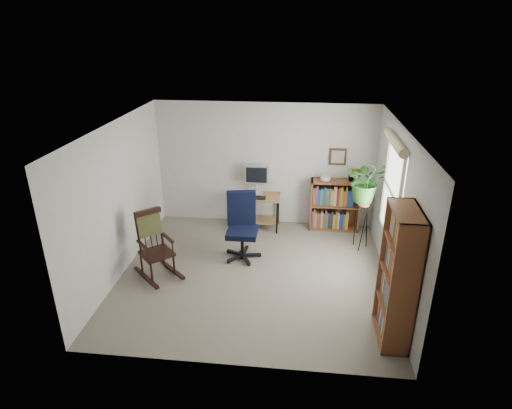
# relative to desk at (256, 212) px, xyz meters

# --- Properties ---
(floor) EXTENTS (4.20, 4.00, 0.00)m
(floor) POSITION_rel_desk_xyz_m (0.15, -1.70, -0.33)
(floor) COLOR slate
(floor) RESTS_ON ground
(ceiling) EXTENTS (4.20, 4.00, 0.00)m
(ceiling) POSITION_rel_desk_xyz_m (0.15, -1.70, 2.07)
(ceiling) COLOR silver
(ceiling) RESTS_ON ground
(wall_back) EXTENTS (4.20, 0.00, 2.40)m
(wall_back) POSITION_rel_desk_xyz_m (0.15, 0.30, 0.87)
(wall_back) COLOR #B8B9B4
(wall_back) RESTS_ON ground
(wall_front) EXTENTS (4.20, 0.00, 2.40)m
(wall_front) POSITION_rel_desk_xyz_m (0.15, -3.70, 0.87)
(wall_front) COLOR #B8B9B4
(wall_front) RESTS_ON ground
(wall_left) EXTENTS (0.00, 4.00, 2.40)m
(wall_left) POSITION_rel_desk_xyz_m (-1.95, -1.70, 0.87)
(wall_left) COLOR #B8B9B4
(wall_left) RESTS_ON ground
(wall_right) EXTENTS (0.00, 4.00, 2.40)m
(wall_right) POSITION_rel_desk_xyz_m (2.25, -1.70, 0.87)
(wall_right) COLOR #B8B9B4
(wall_right) RESTS_ON ground
(window) EXTENTS (0.12, 1.20, 1.50)m
(window) POSITION_rel_desk_xyz_m (2.21, -1.40, 1.07)
(window) COLOR white
(window) RESTS_ON wall_right
(desk) EXTENTS (0.93, 0.51, 0.67)m
(desk) POSITION_rel_desk_xyz_m (0.00, 0.00, 0.00)
(desk) COLOR olive
(desk) RESTS_ON floor
(monitor) EXTENTS (0.46, 0.16, 0.56)m
(monitor) POSITION_rel_desk_xyz_m (0.00, 0.14, 0.61)
(monitor) COLOR silver
(monitor) RESTS_ON desk
(keyboard) EXTENTS (0.40, 0.15, 0.02)m
(keyboard) POSITION_rel_desk_xyz_m (0.00, -0.12, 0.35)
(keyboard) COLOR black
(keyboard) RESTS_ON desk
(office_chair) EXTENTS (0.74, 0.74, 1.16)m
(office_chair) POSITION_rel_desk_xyz_m (-0.10, -1.20, 0.25)
(office_chair) COLOR black
(office_chair) RESTS_ON floor
(rocking_chair) EXTENTS (1.06, 1.08, 1.10)m
(rocking_chair) POSITION_rel_desk_xyz_m (-1.36, -1.90, 0.21)
(rocking_chair) COLOR black
(rocking_chair) RESTS_ON floor
(low_bookshelf) EXTENTS (0.94, 0.31, 0.99)m
(low_bookshelf) POSITION_rel_desk_xyz_m (1.52, 0.12, 0.16)
(low_bookshelf) COLOR brown
(low_bookshelf) RESTS_ON floor
(tall_bookshelf) EXTENTS (0.33, 0.78, 1.78)m
(tall_bookshelf) POSITION_rel_desk_xyz_m (2.07, -2.96, 0.56)
(tall_bookshelf) COLOR brown
(tall_bookshelf) RESTS_ON floor
(plant_stand) EXTENTS (0.29, 0.29, 0.97)m
(plant_stand) POSITION_rel_desk_xyz_m (1.95, -0.61, 0.15)
(plant_stand) COLOR black
(plant_stand) RESTS_ON floor
(spider_plant) EXTENTS (1.69, 1.88, 1.46)m
(spider_plant) POSITION_rel_desk_xyz_m (1.95, -0.61, 1.29)
(spider_plant) COLOR #2A6523
(spider_plant) RESTS_ON plant_stand
(potted_plant_small) EXTENTS (0.13, 0.24, 0.11)m
(potted_plant_small) POSITION_rel_desk_xyz_m (1.80, 0.13, 0.71)
(potted_plant_small) COLOR #2A6523
(potted_plant_small) RESTS_ON low_bookshelf
(framed_picture) EXTENTS (0.32, 0.04, 0.32)m
(framed_picture) POSITION_rel_desk_xyz_m (1.52, 0.27, 1.08)
(framed_picture) COLOR black
(framed_picture) RESTS_ON wall_back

